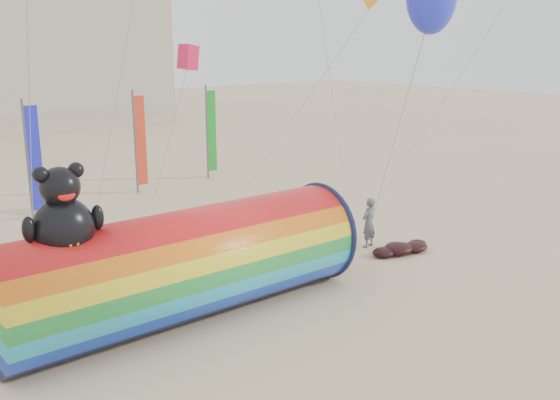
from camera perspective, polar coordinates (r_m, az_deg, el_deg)
ground at (r=19.86m, az=1.65°, el=-7.78°), size 160.00×160.00×0.00m
windsock_assembly at (r=17.39m, az=-8.65°, el=-5.61°), size 10.37×3.16×4.78m
kite_handler at (r=23.39m, az=8.11°, el=-2.06°), size 0.77×0.59×1.89m
fabric_bundle at (r=23.17m, az=11.01°, el=-4.34°), size 2.62×1.35×0.41m
festival_banners at (r=31.75m, az=-13.07°, el=5.12°), size 11.17×2.50×5.20m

